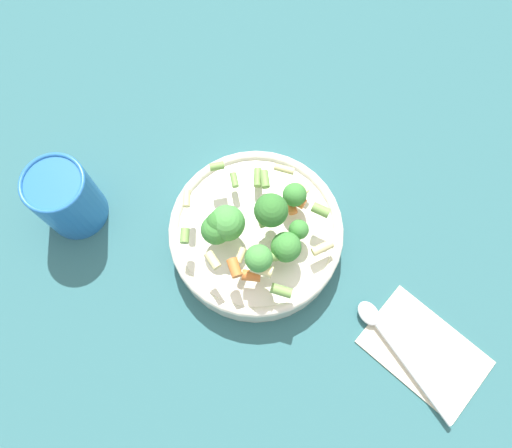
% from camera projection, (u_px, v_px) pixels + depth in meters
% --- Properties ---
extents(ground_plane, '(3.00, 3.00, 0.00)m').
position_uv_depth(ground_plane, '(256.00, 239.00, 0.73)').
color(ground_plane, '#2D6066').
extents(bowl, '(0.24, 0.24, 0.05)m').
position_uv_depth(bowl, '(256.00, 234.00, 0.70)').
color(bowl, silver).
rests_on(bowl, ground_plane).
extents(pasta_salad, '(0.18, 0.20, 0.08)m').
position_uv_depth(pasta_salad, '(255.00, 227.00, 0.64)').
color(pasta_salad, '#8CB766').
rests_on(pasta_salad, bowl).
extents(cup, '(0.09, 0.09, 0.11)m').
position_uv_depth(cup, '(66.00, 198.00, 0.69)').
color(cup, '#2366B2').
rests_on(cup, ground_plane).
extents(napkin, '(0.12, 0.17, 0.01)m').
position_uv_depth(napkin, '(425.00, 352.00, 0.67)').
color(napkin, beige).
rests_on(napkin, ground_plane).
extents(spoon, '(0.09, 0.18, 0.01)m').
position_uv_depth(spoon, '(388.00, 339.00, 0.67)').
color(spoon, silver).
rests_on(spoon, napkin).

